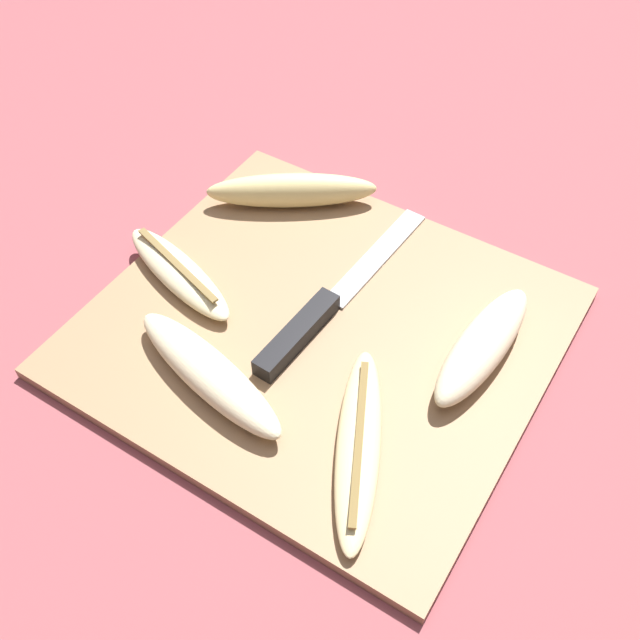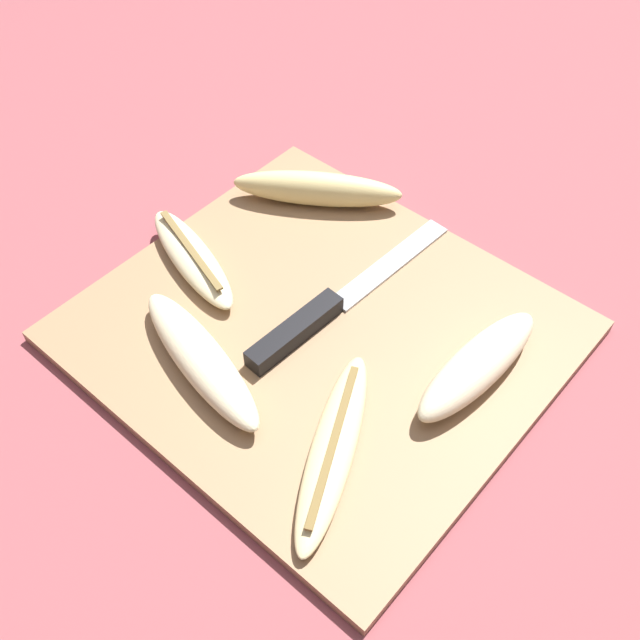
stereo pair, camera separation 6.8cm
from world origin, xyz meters
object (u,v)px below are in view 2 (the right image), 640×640
Objects in this scene: banana_pale_long at (201,358)px; banana_bright_far at (478,365)px; banana_golden_short at (317,189)px; banana_mellow_near at (333,448)px; banana_cream_curved at (192,258)px; knife at (316,316)px.

banana_bright_far reaches higher than banana_pale_long.
banana_bright_far is at bearing -17.93° from banana_golden_short.
banana_pale_long is at bearing -73.32° from banana_golden_short.
banana_cream_curved reaches higher than banana_mellow_near.
banana_golden_short is 0.90× the size of banana_mellow_near.
banana_mellow_near is at bearing -40.20° from knife.
banana_bright_far is (0.15, 0.04, 0.01)m from knife.
banana_cream_curved is at bearing 140.88° from banana_pale_long.
banana_golden_short is 0.91× the size of banana_pale_long.
knife is at bearing 70.05° from banana_pale_long.
knife is 1.63× the size of banana_cream_curved.
banana_golden_short reaches higher than knife.
banana_bright_far is 0.29m from banana_cream_curved.
banana_mellow_near reaches higher than knife.
banana_golden_short is 0.24m from banana_pale_long.
banana_cream_curved is at bearing -101.32° from banana_golden_short.
banana_golden_short reaches higher than banana_cream_curved.
banana_cream_curved is at bearing -166.45° from banana_bright_far.
banana_golden_short is at bearing 106.68° from banana_pale_long.
banana_cream_curved is (-0.10, 0.08, -0.00)m from banana_pale_long.
banana_cream_curved is (-0.29, -0.07, -0.01)m from banana_bright_far.
banana_bright_far is (0.25, -0.08, -0.00)m from banana_golden_short.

